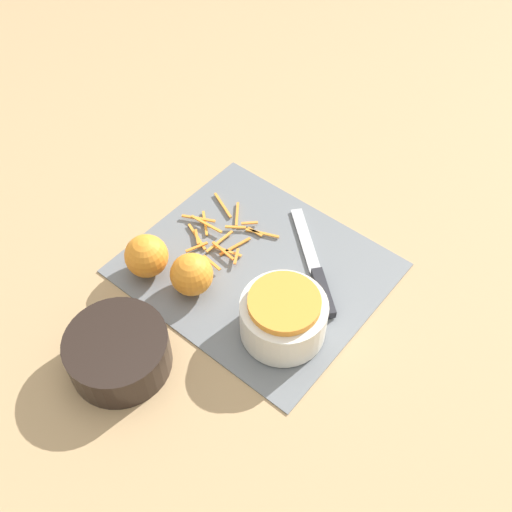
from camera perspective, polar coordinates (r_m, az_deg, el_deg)
The scene contains 8 objects.
ground_plane at distance 1.10m, azimuth -0.00°, elevation -1.19°, with size 4.00×4.00×0.00m, color tan.
cutting_board at distance 1.09m, azimuth -0.00°, elevation -1.09°, with size 0.44×0.38×0.01m.
bowl_speckled at distance 0.98m, azimuth 2.63°, elevation -5.73°, with size 0.14×0.14×0.09m.
bowl_dark at distance 0.98m, azimuth -12.97°, elevation -8.90°, with size 0.16×0.16×0.07m.
knife at distance 1.07m, azimuth 5.98°, elevation -2.15°, with size 0.21×0.18×0.02m.
orange_left at distance 1.07m, azimuth -10.39°, elevation 0.01°, with size 0.08×0.08×0.08m.
orange_right at distance 1.04m, azimuth -6.15°, elevation -1.75°, with size 0.08×0.08×0.08m.
peel_pile at distance 1.14m, azimuth -3.29°, elevation 2.16°, with size 0.18×0.16×0.01m.
Camera 1 is at (-0.43, 0.52, 0.86)m, focal length 42.00 mm.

